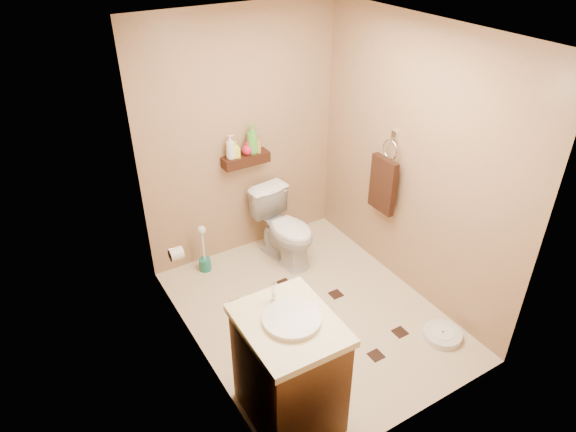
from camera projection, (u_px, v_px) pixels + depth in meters
ground at (312, 313)px, 4.53m from camera, size 2.50×2.50×0.00m
wall_back at (241, 139)px, 4.80m from camera, size 2.00×0.04×2.40m
wall_front at (435, 285)px, 2.98m from camera, size 2.00×0.04×2.40m
wall_left at (192, 233)px, 3.45m from camera, size 0.04×2.50×2.40m
wall_right at (414, 165)px, 4.33m from camera, size 0.04×2.50×2.40m
ceiling at (321, 31)px, 3.26m from camera, size 2.00×2.50×0.02m
wall_shelf at (246, 160)px, 4.84m from camera, size 0.46×0.14×0.10m
floor_accents at (320, 317)px, 4.48m from camera, size 1.13×1.28×0.01m
toilet at (285, 228)px, 5.04m from camera, size 0.49×0.75×0.72m
vanity at (289, 368)px, 3.43m from camera, size 0.60×0.72×1.00m
bathroom_scale at (442, 335)px, 4.26m from camera, size 0.41×0.41×0.06m
toilet_brush at (204, 255)px, 4.97m from camera, size 0.12×0.12×0.51m
towel_ring at (383, 182)px, 4.61m from camera, size 0.12×0.30×0.76m
toilet_paper at (176, 254)px, 4.27m from camera, size 0.12×0.11×0.12m
bottle_a at (230, 147)px, 4.69m from camera, size 0.12×0.12×0.23m
bottle_b at (236, 149)px, 4.73m from camera, size 0.08×0.08×0.16m
bottle_c at (247, 148)px, 4.79m from camera, size 0.14×0.14×0.13m
bottle_d at (252, 139)px, 4.77m from camera, size 0.15×0.15×0.29m
bottle_e at (257, 144)px, 4.83m from camera, size 0.10×0.10×0.16m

